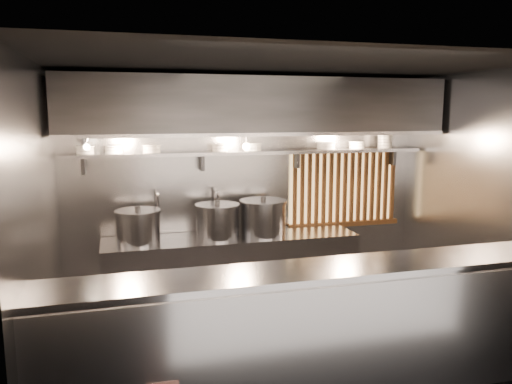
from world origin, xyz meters
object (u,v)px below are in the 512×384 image
pendant_bulb (246,146)px  stock_pot_left (138,227)px  heat_lamp (84,141)px  stock_pot_mid (263,217)px  stock_pot_right (218,221)px

pendant_bulb → stock_pot_left: bearing=-175.5°
heat_lamp → stock_pot_mid: (1.98, 0.25, -0.95)m
heat_lamp → stock_pot_left: heat_lamp is taller
heat_lamp → stock_pot_mid: 2.21m
stock_pot_left → stock_pot_right: size_ratio=1.01×
heat_lamp → stock_pot_mid: heat_lamp is taller
heat_lamp → stock_pot_right: bearing=9.9°
heat_lamp → stock_pot_left: size_ratio=0.52×
stock_pot_mid → stock_pot_left: bearing=-180.0°
stock_pot_right → stock_pot_mid: bearing=0.4°
stock_pot_right → heat_lamp: bearing=-170.1°
heat_lamp → pendant_bulb: heat_lamp is taller
stock_pot_right → stock_pot_left: bearing=179.8°
stock_pot_mid → stock_pot_right: stock_pot_mid is taller
stock_pot_right → pendant_bulb: bearing=15.3°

